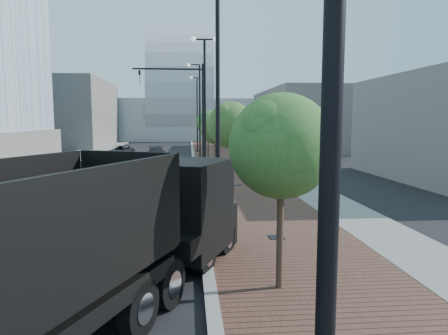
{
  "coord_description": "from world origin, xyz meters",
  "views": [
    {
      "loc": [
        -0.46,
        -4.98,
        3.97
      ],
      "look_at": [
        1.0,
        12.0,
        2.0
      ],
      "focal_mm": 32.85,
      "sensor_mm": 36.0,
      "label": 1
    }
  ],
  "objects": [
    {
      "name": "white_sedan",
      "position": [
        -2.9,
        18.62,
        0.84
      ],
      "size": [
        2.6,
        5.32,
        1.68
      ],
      "primitive_type": "imported",
      "rotation": [
        0.0,
        0.0,
        -0.17
      ],
      "color": "white",
      "rests_on": "ground"
    },
    {
      "name": "sidewalk",
      "position": [
        3.5,
        40.0,
        0.06
      ],
      "size": [
        7.0,
        140.0,
        0.12
      ],
      "primitive_type": "cube",
      "color": "#4C2D23",
      "rests_on": "ground"
    },
    {
      "name": "streetlight_1",
      "position": [
        0.49,
        10.0,
        4.34
      ],
      "size": [
        1.44,
        0.56,
        9.21
      ],
      "color": "black",
      "rests_on": "ground"
    },
    {
      "name": "dark_car_far",
      "position": [
        -3.75,
        36.24,
        0.66
      ],
      "size": [
        2.2,
        4.65,
        1.31
      ],
      "primitive_type": "imported",
      "rotation": [
        0.0,
        0.0,
        0.08
      ],
      "color": "black",
      "rests_on": "ground"
    },
    {
      "name": "streetlight_4",
      "position": [
        0.6,
        46.0,
        4.82
      ],
      "size": [
        1.72,
        0.56,
        9.28
      ],
      "color": "black",
      "rests_on": "ground"
    },
    {
      "name": "streetlight_2",
      "position": [
        0.6,
        22.0,
        4.82
      ],
      "size": [
        1.72,
        0.56,
        9.28
      ],
      "color": "black",
      "rests_on": "ground"
    },
    {
      "name": "commercial_block_nw",
      "position": [
        -20.0,
        60.0,
        5.0
      ],
      "size": [
        14.0,
        20.0,
        10.0
      ],
      "primitive_type": "cube",
      "color": "#605B57",
      "rests_on": "ground"
    },
    {
      "name": "tree_3",
      "position": [
        1.65,
        39.02,
        3.73
      ],
      "size": [
        2.58,
        2.57,
        5.03
      ],
      "color": "#382619",
      "rests_on": "ground"
    },
    {
      "name": "tree_1",
      "position": [
        1.65,
        15.02,
        3.73
      ],
      "size": [
        2.34,
        2.29,
        4.89
      ],
      "color": "#382619",
      "rests_on": "ground"
    },
    {
      "name": "curb",
      "position": [
        0.0,
        40.0,
        0.07
      ],
      "size": [
        0.3,
        140.0,
        0.14
      ],
      "primitive_type": "cube",
      "color": "gray",
      "rests_on": "ground"
    },
    {
      "name": "tree_0",
      "position": [
        1.65,
        4.02,
        3.39
      ],
      "size": [
        2.42,
        2.37,
        4.59
      ],
      "color": "#382619",
      "rests_on": "ground"
    },
    {
      "name": "traffic_mast",
      "position": [
        -0.3,
        25.0,
        4.98
      ],
      "size": [
        5.09,
        0.2,
        8.0
      ],
      "color": "black",
      "rests_on": "ground"
    },
    {
      "name": "concrete_strip",
      "position": [
        6.2,
        40.0,
        0.07
      ],
      "size": [
        2.4,
        140.0,
        0.13
      ],
      "primitive_type": "cube",
      "color": "slate",
      "rests_on": "ground"
    },
    {
      "name": "commercial_block_ne",
      "position": [
        16.0,
        50.0,
        4.0
      ],
      "size": [
        12.0,
        22.0,
        8.0
      ],
      "primitive_type": "cube",
      "color": "slate",
      "rests_on": "ground"
    },
    {
      "name": "pedestrian",
      "position": [
        4.89,
        25.16,
        0.83
      ],
      "size": [
        0.67,
        0.51,
        1.67
      ],
      "primitive_type": "imported",
      "rotation": [
        0.0,
        0.0,
        2.95
      ],
      "color": "black",
      "rests_on": "ground"
    },
    {
      "name": "tree_2",
      "position": [
        1.65,
        27.02,
        3.26
      ],
      "size": [
        2.37,
        2.32,
        4.43
      ],
      "color": "#382619",
      "rests_on": "ground"
    },
    {
      "name": "streetlight_3",
      "position": [
        0.49,
        34.0,
        4.34
      ],
      "size": [
        1.44,
        0.56,
        9.21
      ],
      "color": "black",
      "rests_on": "ground"
    },
    {
      "name": "convention_center",
      "position": [
        -2.0,
        85.0,
        6.0
      ],
      "size": [
        50.0,
        30.0,
        50.0
      ],
      "color": "#9CA1A5",
      "rests_on": "ground"
    },
    {
      "name": "streetlight_0",
      "position": [
        0.6,
        -2.0,
        4.82
      ],
      "size": [
        1.72,
        0.56,
        9.28
      ],
      "color": "black",
      "rests_on": "ground"
    },
    {
      "name": "utility_cover_1",
      "position": [
        2.4,
        8.0,
        0.13
      ],
      "size": [
        0.5,
        0.5,
        0.02
      ],
      "primitive_type": "cube",
      "color": "black",
      "rests_on": "sidewalk"
    },
    {
      "name": "west_sidewalk",
      "position": [
        -13.0,
        40.0,
        0.06
      ],
      "size": [
        4.0,
        140.0,
        0.12
      ],
      "primitive_type": "cube",
      "color": "slate",
      "rests_on": "ground"
    },
    {
      "name": "dump_truck",
      "position": [
        -2.13,
        3.19,
        1.39
      ],
      "size": [
        7.66,
        13.11,
        3.3
      ],
      "rotation": [
        0.0,
        0.0,
        -0.43
      ],
      "color": "black",
      "rests_on": "ground"
    },
    {
      "name": "utility_cover_2",
      "position": [
        2.4,
        19.0,
        0.13
      ],
      "size": [
        0.5,
        0.5,
        0.02
      ],
      "primitive_type": "cube",
      "color": "black",
      "rests_on": "sidewalk"
    },
    {
      "name": "dark_car_mid",
      "position": [
        -7.85,
        39.98,
        0.62
      ],
      "size": [
        2.68,
        4.7,
        1.24
      ],
      "primitive_type": "imported",
      "rotation": [
        0.0,
        0.0,
        -0.15
      ],
      "color": "black",
      "rests_on": "ground"
    }
  ]
}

